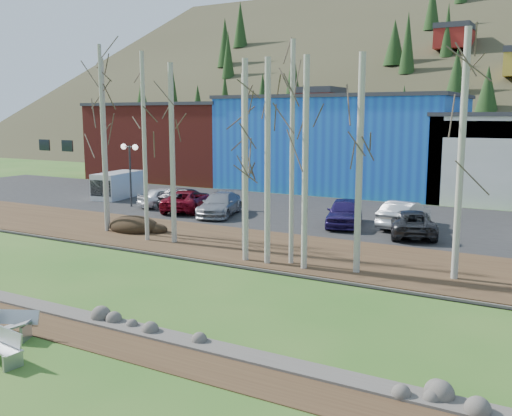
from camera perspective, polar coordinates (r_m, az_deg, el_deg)
The scene contains 33 objects.
ground at distance 17.24m, azimuth -21.82°, elevation -13.93°, with size 200.00×200.00×0.00m, color #2A5A19.
dirt_strip at distance 18.50m, azimuth -16.66°, elevation -11.99°, with size 80.00×1.80×0.03m, color #382616.
near_bank_rocks at distance 19.16m, azimuth -14.46°, elevation -11.19°, with size 80.00×0.80×0.50m, color #47423D, non-canonical shape.
river at distance 22.11m, azimuth -7.02°, elevation -8.16°, with size 80.00×8.00×0.90m, color black, non-canonical shape.
far_bank_rocks at distance 25.38m, azimuth -1.49°, elevation -5.80°, with size 80.00×0.80×0.46m, color #47423D, non-canonical shape.
far_bank at distance 28.07m, azimuth 1.88°, elevation -4.17°, with size 80.00×7.00×0.15m, color #382616.
parking_lot at distance 37.50m, azimuth 9.35°, elevation -0.87°, with size 80.00×14.00×0.14m, color black.
building_brick at distance 61.00m, azimuth -7.49°, elevation 6.68°, with size 16.32×12.24×7.80m.
building_blue at distance 52.20m, azimuth 8.61°, elevation 6.50°, with size 20.40×12.24×8.30m.
hillside at distance 95.17m, azimuth 22.50°, elevation 15.19°, with size 160.00×72.00×35.00m, color #302D1B, non-canonical shape.
bench_damaged at distance 18.89m, azimuth -24.09°, elevation -10.61°, with size 2.02×1.38×0.86m.
seagull at distance 19.81m, azimuth -22.06°, elevation -10.42°, with size 0.38×0.20×0.28m.
dirt_mound at distance 32.93m, azimuth -12.10°, elevation -1.68°, with size 3.11×2.20×0.61m, color black.
birch_0 at distance 33.48m, azimuth -14.91°, elevation 6.11°, with size 0.27×0.27×9.55m.
birch_1 at distance 32.68m, azimuth -15.04°, elevation 6.61°, with size 0.20×0.20×10.21m.
birch_2 at distance 29.04m, azimuth -8.36°, elevation 5.33°, with size 0.27×0.27×9.00m.
birch_3 at distance 29.75m, azimuth -11.08°, elevation 5.93°, with size 0.21×0.21×9.60m.
birch_4 at distance 24.54m, azimuth 1.17°, elevation 4.54°, with size 0.26×0.26×8.85m.
birch_5 at distance 26.97m, azimuth -1.20°, elevation 4.44°, with size 0.24×0.24×8.35m.
birch_6 at distance 24.54m, azimuth 3.63°, elevation 5.37°, with size 0.21×0.21×9.57m.
birch_7 at distance 23.48m, azimuth 19.82°, elevation 4.85°, with size 0.27×0.27×9.72m.
birch_8 at distance 23.45m, azimuth 10.30°, elevation 4.24°, with size 0.28×0.28×8.90m.
birch_10 at distance 25.08m, azimuth -1.07°, elevation 4.65°, with size 0.26×0.26×8.85m.
birch_11 at distance 23.75m, azimuth 4.95°, elevation 4.35°, with size 0.26×0.26×8.85m.
street_lamp at distance 41.23m, azimuth -12.51°, elevation 4.94°, with size 1.67×0.63×4.44m.
car_0 at distance 40.90m, azimuth -8.89°, elevation 1.09°, with size 1.68×4.17×1.42m, color silver.
car_1 at distance 40.58m, azimuth -7.13°, elevation 1.02°, with size 1.43×4.11×1.36m, color black.
car_2 at distance 39.03m, azimuth -6.90°, elevation 0.74°, with size 2.34×5.08×1.41m, color maroon.
car_3 at distance 37.07m, azimuth -3.63°, elevation 0.38°, with size 2.04×5.03×1.46m, color gray.
car_4 at distance 33.91m, azimuth 8.84°, elevation -0.42°, with size 1.90×4.73×1.61m, color #241853.
car_5 at distance 34.15m, azimuth 14.61°, elevation -0.60°, with size 1.65×4.72×1.56m, color #B7B8B9.
car_6 at distance 32.05m, azimuth 15.26°, elevation -1.41°, with size 2.30×5.00×1.39m, color #29292C.
van_grey at distance 46.11m, azimuth -13.80°, elevation 2.22°, with size 2.64×4.84×2.01m.
Camera 1 is at (12.64, -9.70, 6.61)m, focal length 40.00 mm.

